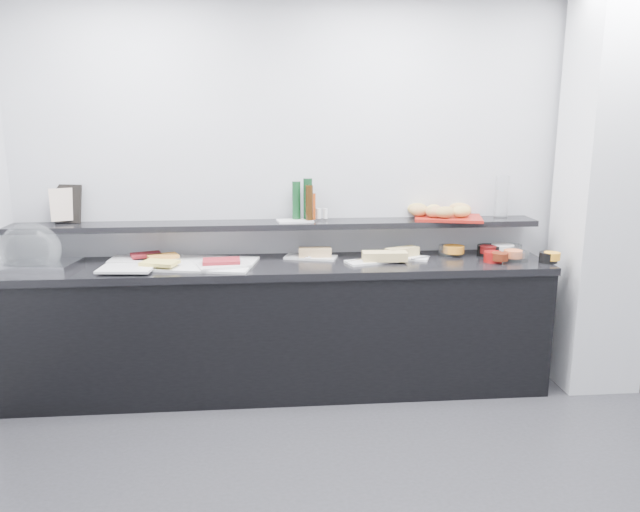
{
  "coord_description": "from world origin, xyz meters",
  "views": [
    {
      "loc": [
        -0.79,
        -2.36,
        1.87
      ],
      "look_at": [
        -0.45,
        1.45,
        1.0
      ],
      "focal_mm": 35.0,
      "sensor_mm": 36.0,
      "label": 1
    }
  ],
  "objects": [
    {
      "name": "back_wall",
      "position": [
        0.0,
        2.0,
        1.35
      ],
      "size": [
        5.0,
        0.02,
        2.7
      ],
      "primitive_type": "cube",
      "color": "#B5B8BD",
      "rests_on": "ground"
    },
    {
      "name": "column",
      "position": [
        1.5,
        1.65,
        1.35
      ],
      "size": [
        0.5,
        0.5,
        2.7
      ],
      "primitive_type": "cube",
      "color": "silver",
      "rests_on": "ground"
    },
    {
      "name": "buffet_cabinet",
      "position": [
        -0.7,
        1.7,
        0.42
      ],
      "size": [
        3.6,
        0.6,
        0.85
      ],
      "primitive_type": "cube",
      "color": "black",
      "rests_on": "ground"
    },
    {
      "name": "counter_top",
      "position": [
        -0.7,
        1.7,
        0.88
      ],
      "size": [
        3.62,
        0.62,
        0.05
      ],
      "primitive_type": "cube",
      "color": "black",
      "rests_on": "buffet_cabinet"
    },
    {
      "name": "wall_shelf",
      "position": [
        -0.7,
        1.88,
        1.13
      ],
      "size": [
        3.6,
        0.25,
        0.04
      ],
      "primitive_type": "cube",
      "color": "black",
      "rests_on": "back_wall"
    },
    {
      "name": "cloche_base",
      "position": [
        -2.25,
        1.71,
        0.92
      ],
      "size": [
        0.5,
        0.37,
        0.04
      ],
      "primitive_type": "cube",
      "rotation": [
        0.0,
        0.0,
        -0.16
      ],
      "color": "#B4B6BB",
      "rests_on": "counter_top"
    },
    {
      "name": "cloche_dome",
      "position": [
        -2.3,
        1.71,
        1.03
      ],
      "size": [
        0.43,
        0.32,
        0.34
      ],
      "primitive_type": "ellipsoid",
      "rotation": [
        0.0,
        0.0,
        -0.15
      ],
      "color": "white",
      "rests_on": "cloche_base"
    },
    {
      "name": "linen_runner",
      "position": [
        -1.34,
        1.72,
        0.91
      ],
      "size": [
        1.01,
        0.62,
        0.01
      ],
      "primitive_type": "cube",
      "rotation": [
        0.0,
        0.0,
        -0.2
      ],
      "color": "silver",
      "rests_on": "counter_top"
    },
    {
      "name": "platter_meat_a",
      "position": [
        -1.67,
        1.8,
        0.92
      ],
      "size": [
        0.33,
        0.23,
        0.01
      ],
      "primitive_type": "cube",
      "rotation": [
        0.0,
        0.0,
        -0.06
      ],
      "color": "white",
      "rests_on": "linen_runner"
    },
    {
      "name": "food_meat_a",
      "position": [
        -1.6,
        1.85,
        0.94
      ],
      "size": [
        0.22,
        0.18,
        0.02
      ],
      "primitive_type": "cube",
      "rotation": [
        0.0,
        0.0,
        0.32
      ],
      "color": "maroon",
      "rests_on": "platter_meat_a"
    },
    {
      "name": "platter_salmon",
      "position": [
        -1.52,
        1.81,
        0.92
      ],
      "size": [
        0.3,
        0.23,
        0.01
      ],
      "primitive_type": "cube",
      "rotation": [
        0.0,
        0.0,
        -0.16
      ],
      "color": "silver",
      "rests_on": "linen_runner"
    },
    {
      "name": "food_salmon",
      "position": [
        -1.48,
        1.79,
        0.94
      ],
      "size": [
        0.23,
        0.19,
        0.02
      ],
      "primitive_type": "cube",
      "rotation": [
        0.0,
        0.0,
        0.37
      ],
      "color": "orange",
      "rests_on": "platter_salmon"
    },
    {
      "name": "platter_cheese",
      "position": [
        -1.67,
        1.54,
        0.92
      ],
      "size": [
        0.36,
        0.25,
        0.01
      ],
      "primitive_type": "cube",
      "rotation": [
        0.0,
        0.0,
        -0.1
      ],
      "color": "white",
      "rests_on": "linen_runner"
    },
    {
      "name": "food_cheese",
      "position": [
        -1.47,
        1.6,
        0.94
      ],
      "size": [
        0.26,
        0.21,
        0.02
      ],
      "primitive_type": "cube",
      "rotation": [
        0.0,
        0.0,
        -0.32
      ],
      "color": "#F0D95D",
      "rests_on": "platter_cheese"
    },
    {
      "name": "platter_meat_b",
      "position": [
        -1.06,
        1.59,
        0.92
      ],
      "size": [
        0.37,
        0.3,
        0.01
      ],
      "primitive_type": "cube",
      "rotation": [
        0.0,
        0.0,
        0.28
      ],
      "color": "white",
      "rests_on": "linen_runner"
    },
    {
      "name": "food_meat_b",
      "position": [
        -1.08,
        1.62,
        0.94
      ],
      "size": [
        0.25,
        0.17,
        0.02
      ],
      "primitive_type": "cube",
      "rotation": [
        0.0,
        0.0,
        0.07
      ],
      "color": "maroon",
      "rests_on": "platter_meat_b"
    },
    {
      "name": "sandwich_plate_left",
      "position": [
        -0.48,
        1.82,
        0.91
      ],
      "size": [
        0.38,
        0.25,
        0.01
      ],
      "primitive_type": "cube",
      "rotation": [
        0.0,
        0.0,
        -0.29
      ],
      "color": "silver",
      "rests_on": "counter_top"
    },
    {
      "name": "sandwich_food_left",
      "position": [
        -0.45,
        1.81,
        0.94
      ],
      "size": [
        0.23,
        0.1,
        0.06
      ],
      "primitive_type": "cube",
      "rotation": [
        0.0,
        0.0,
        -0.05
      ],
      "color": "tan",
      "rests_on": "sandwich_plate_left"
    },
    {
      "name": "tongs_left",
      "position": [
        -0.45,
        1.78,
        0.92
      ],
      "size": [
        0.16,
        0.04,
        0.01
      ],
      "primitive_type": "cylinder",
      "rotation": [
        0.0,
        1.57,
        0.24
      ],
      "color": "#ABACB2",
      "rests_on": "sandwich_plate_left"
    },
    {
      "name": "sandwich_plate_mid",
      "position": [
        -0.08,
        1.66,
        0.91
      ],
      "size": [
        0.37,
        0.24,
        0.01
      ],
      "primitive_type": "cube",
      "rotation": [
        0.0,
        0.0,
        0.3
      ],
      "color": "white",
      "rests_on": "counter_top"
    },
    {
      "name": "sandwich_food_mid",
      "position": [
        0.0,
        1.65,
        0.94
      ],
      "size": [
        0.3,
        0.13,
        0.06
      ],
      "primitive_type": "cube",
      "rotation": [
        0.0,
        0.0,
        -0.05
      ],
      "color": "tan",
      "rests_on": "sandwich_plate_mid"
    },
    {
      "name": "tongs_mid",
      "position": [
        -0.2,
        1.66,
        0.92
      ],
      "size": [
        0.14,
        0.1,
        0.01
      ],
      "primitive_type": "cylinder",
      "rotation": [
        0.0,
        1.57,
        0.59
      ],
      "color": "silver",
      "rests_on": "sandwich_plate_mid"
    },
    {
      "name": "sandwich_plate_right",
      "position": [
        0.17,
        1.75,
        0.91
      ],
      "size": [
        0.33,
        0.23,
        0.01
      ],
      "primitive_type": "cube",
      "rotation": [
        0.0,
        0.0,
        -0.36
      ],
      "color": "white",
      "rests_on": "counter_top"
    },
    {
      "name": "sandwich_food_right",
      "position": [
        0.15,
        1.77,
        0.94
      ],
      "size": [
        0.25,
        0.18,
        0.06
      ],
      "primitive_type": "cube",
      "rotation": [
        0.0,
        0.0,
        0.43
      ],
      "color": "tan",
      "rests_on": "sandwich_plate_right"
    },
    {
      "name": "tongs_right",
      "position": [
        0.26,
        1.69,
        0.92
      ],
      "size": [
        0.15,
        0.07,
        0.01
      ],
      "primitive_type": "cylinder",
      "rotation": [
        0.0,
        1.57,
        0.42
      ],
      "color": "#A9ABB0",
      "rests_on": "sandwich_plate_right"
    },
    {
      "name": "bowl_glass_fruit",
      "position": [
        0.5,
        1.83,
        0.94
      ],
      "size": [
        0.16,
        0.16,
        0.07
      ],
      "primitive_type": "cylinder",
      "rotation": [
        0.0,
        0.0,
        0.04
      ],
      "color": "white",
      "rests_on": "counter_top"
    },
    {
      "name": "fill_glass_fruit",
      "position": [
        0.52,
        1.81,
        0.95
      ],
      "size": [
        0.17,
        0.17,
        0.05
      ],
      "primitive_type": "cylinder",
      "rotation": [
        0.0,
        0.0,
        0.18
      ],
      "color": "orange",
      "rests_on": "bowl_glass_fruit"
    },
    {
      "name": "bowl_black_jam",
      "position": [
        0.78,
        1.81,
        0.94
      ],
      "size": [
        0.21,
        0.21,
        0.07
      ],
      "primitive_type": "cylinder",
      "rotation": [
        0.0,
        0.0,
        -0.4
      ],
      "color": "black",
      "rests_on": "counter_top"
    },
    {
      "name": "fill_black_jam",
      "position": [
        0.76,
        1.78,
        0.95
      ],
      "size": [
        0.13,
        0.13,
        0.05
      ],
      "primitive_type": "cylinder",
      "rotation": [
        0.0,
        0.0,
        -0.16
      ],
      "color": "#580C0D",
      "rests_on": "bowl_black_jam"
    },
    {
      "name": "bowl_glass_cream",
      "position": [
        0.94,
        1.83,
        0.94
      ],
      "size": [
        0.16,
        0.16,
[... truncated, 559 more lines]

